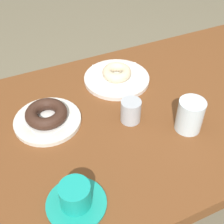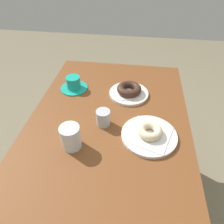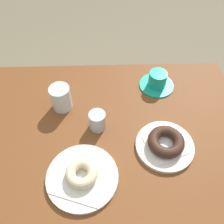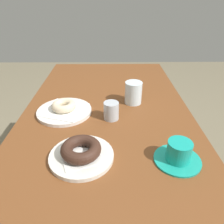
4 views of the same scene
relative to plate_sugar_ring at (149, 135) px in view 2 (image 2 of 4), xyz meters
The scene contains 11 objects.
ground_plane 0.75m from the plate_sugar_ring, 79.84° to the right, with size 6.00×6.00×0.00m, color #766C54.
table 0.21m from the plate_sugar_ring, 79.84° to the right, with size 1.28×0.73×0.72m.
plate_sugar_ring is the anchor object (origin of this frame).
napkin_sugar_ring 0.01m from the plate_sugar_ring, ahead, with size 0.16×0.16×0.00m, color white.
donut_sugar_ring 0.03m from the plate_sugar_ring, ahead, with size 0.10×0.10×0.03m, color beige.
plate_chocolate_ring 0.30m from the plate_sugar_ring, 159.56° to the right, with size 0.20×0.20×0.01m, color silver.
napkin_chocolate_ring 0.30m from the plate_sugar_ring, 159.56° to the right, with size 0.12×0.12×0.00m, color white.
donut_chocolate_ring 0.30m from the plate_sugar_ring, 159.56° to the right, with size 0.13×0.13×0.04m, color #3A2219.
water_glass 0.32m from the plate_sugar_ring, 73.38° to the right, with size 0.08×0.08×0.10m, color silver.
coffee_cup 0.51m from the plate_sugar_ring, 126.37° to the right, with size 0.15×0.15×0.07m.
sugar_jar 0.21m from the plate_sugar_ring, 103.65° to the right, with size 0.06×0.06×0.07m, color #B0B6BE.
Camera 2 is at (0.56, 0.11, 1.37)m, focal length 32.83 mm.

